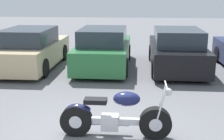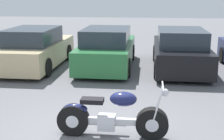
# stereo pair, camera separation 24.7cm
# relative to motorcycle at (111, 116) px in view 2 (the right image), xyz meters

# --- Properties ---
(ground_plane) EXTENTS (60.00, 60.00, 0.00)m
(ground_plane) POSITION_rel_motorcycle_xyz_m (-0.32, -0.02, -0.42)
(ground_plane) COLOR slate
(motorcycle) EXTENTS (2.17, 0.62, 1.09)m
(motorcycle) POSITION_rel_motorcycle_xyz_m (0.00, 0.00, 0.00)
(motorcycle) COLOR black
(motorcycle) RESTS_ON ground_plane
(parked_car_champagne) EXTENTS (1.91, 4.48, 1.50)m
(parked_car_champagne) POSITION_rel_motorcycle_xyz_m (-3.54, 5.52, 0.27)
(parked_car_champagne) COLOR #C6B284
(parked_car_champagne) RESTS_ON ground_plane
(parked_car_green) EXTENTS (1.91, 4.48, 1.50)m
(parked_car_green) POSITION_rel_motorcycle_xyz_m (-0.85, 5.80, 0.27)
(parked_car_green) COLOR #286B38
(parked_car_green) RESTS_ON ground_plane
(parked_car_black) EXTENTS (1.91, 4.48, 1.50)m
(parked_car_black) POSITION_rel_motorcycle_xyz_m (1.84, 5.79, 0.27)
(parked_car_black) COLOR black
(parked_car_black) RESTS_ON ground_plane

